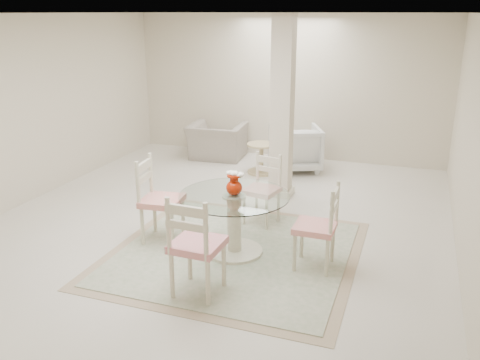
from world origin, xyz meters
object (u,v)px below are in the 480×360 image
(dining_table, at_px, (234,224))
(dining_chair_east, at_px, (322,221))
(column, at_px, (282,109))
(dining_chair_west, at_px, (156,193))
(recliner_taupe, at_px, (217,141))
(side_table, at_px, (261,160))
(dining_chair_south, at_px, (194,239))
(armchair_white, at_px, (295,148))
(dining_chair_north, at_px, (264,184))
(red_vase, at_px, (234,184))

(dining_table, relative_size, dining_chair_east, 1.17)
(column, distance_m, dining_chair_west, 2.45)
(dining_table, bearing_deg, recliner_taupe, 114.69)
(side_table, bearing_deg, recliner_taupe, 149.68)
(dining_table, height_order, side_table, dining_table)
(dining_chair_east, bearing_deg, column, -154.39)
(dining_table, xyz_separation_m, side_table, (-0.63, 3.11, -0.13))
(dining_chair_south, distance_m, armchair_white, 4.54)
(dining_chair_east, distance_m, dining_chair_north, 1.43)
(dining_chair_north, distance_m, dining_chair_west, 1.46)
(dining_chair_east, bearing_deg, side_table, -152.33)
(dining_table, relative_size, armchair_white, 1.44)
(dining_chair_north, bearing_deg, red_vase, -81.25)
(dining_table, height_order, dining_chair_west, dining_chair_west)
(red_vase, bearing_deg, recliner_taupe, 114.72)
(dining_chair_west, height_order, side_table, dining_chair_west)
(dining_chair_west, xyz_separation_m, recliner_taupe, (-0.70, 3.72, -0.28))
(dining_chair_east, relative_size, recliner_taupe, 1.05)
(red_vase, height_order, dining_chair_east, dining_chair_east)
(dining_chair_north, bearing_deg, dining_chair_west, -125.90)
(red_vase, bearing_deg, side_table, 101.50)
(red_vase, xyz_separation_m, dining_chair_east, (1.02, -0.04, -0.30))
(column, relative_size, recliner_taupe, 2.61)
(dining_table, height_order, dining_chair_south, dining_chair_south)
(dining_table, bearing_deg, dining_chair_west, 178.38)
(column, height_order, dining_chair_west, column)
(dining_chair_east, height_order, dining_chair_north, dining_chair_east)
(armchair_white, bearing_deg, recliner_taupe, -32.48)
(column, xyz_separation_m, dining_table, (0.02, -2.13, -0.98))
(side_table, bearing_deg, column, -58.02)
(column, xyz_separation_m, dining_chair_west, (-1.00, -2.11, -0.73))
(side_table, bearing_deg, dining_chair_west, -97.25)
(dining_table, relative_size, dining_chair_west, 1.08)
(armchair_white, bearing_deg, dining_table, 68.32)
(dining_chair_east, relative_size, dining_chair_west, 0.92)
(red_vase, height_order, side_table, red_vase)
(dining_chair_north, relative_size, side_table, 1.95)
(column, distance_m, dining_chair_north, 1.38)
(dining_chair_east, distance_m, dining_chair_south, 1.45)
(dining_chair_west, relative_size, side_table, 2.21)
(dining_chair_north, bearing_deg, column, 105.22)
(red_vase, relative_size, dining_chair_east, 0.26)
(dining_table, xyz_separation_m, dining_chair_south, (-0.04, -1.03, 0.25))
(red_vase, relative_size, recliner_taupe, 0.27)
(red_vase, bearing_deg, dining_chair_south, -92.20)
(red_vase, relative_size, dining_chair_south, 0.24)
(dining_chair_south, distance_m, recliner_taupe, 5.08)
(dining_chair_west, bearing_deg, armchair_white, -20.40)
(red_vase, relative_size, side_table, 0.53)
(column, height_order, recliner_taupe, column)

